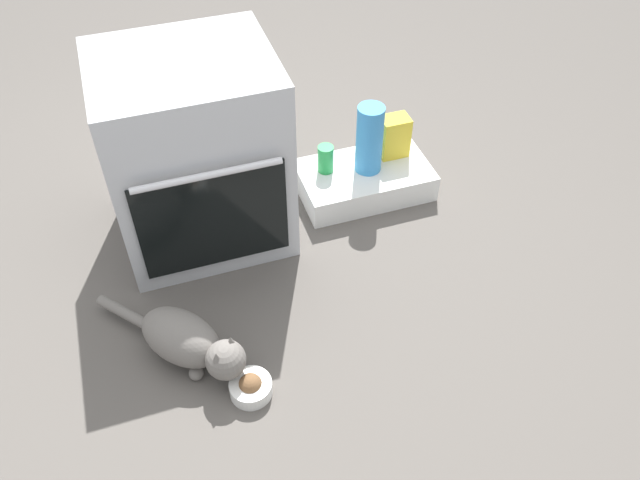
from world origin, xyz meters
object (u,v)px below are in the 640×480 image
(snack_bag, at_px, (394,136))
(soda_can, at_px, (326,159))
(water_bottle, at_px, (369,139))
(pantry_cabinet, at_px, (364,180))
(cat, at_px, (188,341))
(food_bowl, at_px, (251,387))
(oven, at_px, (196,154))

(snack_bag, height_order, soda_can, snack_bag)
(water_bottle, height_order, soda_can, water_bottle)
(pantry_cabinet, distance_m, cat, 1.07)
(cat, distance_m, snack_bag, 1.23)
(food_bowl, relative_size, cat, 0.27)
(cat, bearing_deg, snack_bag, 84.31)
(soda_can, bearing_deg, food_bowl, -122.47)
(food_bowl, relative_size, water_bottle, 0.46)
(pantry_cabinet, height_order, water_bottle, water_bottle)
(oven, xyz_separation_m, water_bottle, (0.70, 0.01, -0.11))
(pantry_cabinet, bearing_deg, cat, -143.97)
(cat, bearing_deg, water_bottle, 85.75)
(pantry_cabinet, distance_m, snack_bag, 0.22)
(cat, height_order, soda_can, soda_can)
(snack_bag, bearing_deg, pantry_cabinet, -157.66)
(water_bottle, relative_size, soda_can, 2.50)
(pantry_cabinet, height_order, snack_bag, snack_bag)
(cat, xyz_separation_m, soda_can, (0.70, 0.67, 0.08))
(oven, height_order, cat, oven)
(oven, bearing_deg, pantry_cabinet, 0.90)
(food_bowl, distance_m, snack_bag, 1.24)
(snack_bag, relative_size, soda_can, 1.50)
(oven, height_order, water_bottle, oven)
(soda_can, bearing_deg, cat, -136.32)
(pantry_cabinet, bearing_deg, food_bowl, -130.89)
(oven, xyz_separation_m, snack_bag, (0.83, 0.07, -0.17))
(food_bowl, height_order, soda_can, soda_can)
(oven, distance_m, soda_can, 0.56)
(soda_can, bearing_deg, water_bottle, -14.34)
(snack_bag, distance_m, soda_can, 0.31)
(oven, xyz_separation_m, food_bowl, (-0.02, -0.80, -0.34))
(pantry_cabinet, bearing_deg, oven, -179.10)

